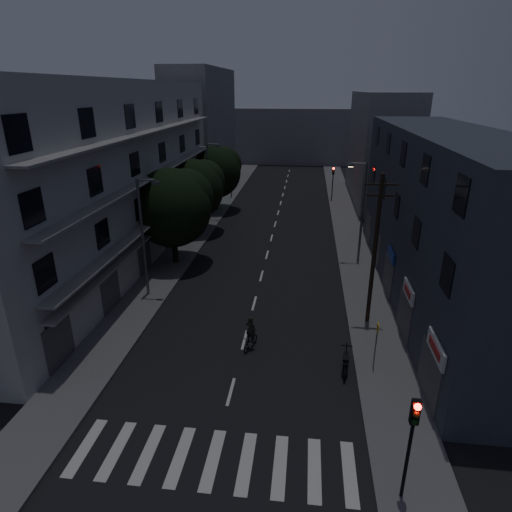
% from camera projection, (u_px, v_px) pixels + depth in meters
% --- Properties ---
extents(ground, '(160.00, 160.00, 0.00)m').
position_uv_depth(ground, '(272.00, 236.00, 41.47)').
color(ground, black).
rests_on(ground, ground).
extents(sidewalk_left, '(3.00, 90.00, 0.15)m').
position_uv_depth(sidewalk_left, '(196.00, 233.00, 42.28)').
color(sidewalk_left, '#565659').
rests_on(sidewalk_left, ground).
extents(sidewalk_right, '(3.00, 90.00, 0.15)m').
position_uv_depth(sidewalk_right, '(351.00, 238.00, 40.61)').
color(sidewalk_right, '#565659').
rests_on(sidewalk_right, ground).
extents(crosswalk, '(10.90, 3.00, 0.01)m').
position_uv_depth(crosswalk, '(213.00, 459.00, 16.52)').
color(crosswalk, beige).
rests_on(crosswalk, ground).
extents(lane_markings, '(0.15, 60.50, 0.01)m').
position_uv_depth(lane_markings, '(277.00, 218.00, 47.25)').
color(lane_markings, beige).
rests_on(lane_markings, ground).
extents(building_left, '(7.00, 36.00, 14.00)m').
position_uv_depth(building_left, '(115.00, 175.00, 33.78)').
color(building_left, '#AFAFAA').
rests_on(building_left, ground).
extents(building_right, '(6.19, 28.00, 11.00)m').
position_uv_depth(building_right, '(441.00, 217.00, 27.96)').
color(building_right, '#2D323D').
rests_on(building_right, ground).
extents(building_far_left, '(6.00, 20.00, 16.00)m').
position_uv_depth(building_far_left, '(203.00, 129.00, 61.13)').
color(building_far_left, slate).
rests_on(building_far_left, ground).
extents(building_far_right, '(6.00, 20.00, 13.00)m').
position_uv_depth(building_far_right, '(380.00, 147.00, 53.47)').
color(building_far_right, slate).
rests_on(building_far_right, ground).
extents(building_far_end, '(24.00, 8.00, 10.00)m').
position_uv_depth(building_far_end, '(292.00, 136.00, 81.23)').
color(building_far_end, slate).
rests_on(building_far_end, ground).
extents(tree_near, '(6.18, 6.18, 7.62)m').
position_uv_depth(tree_near, '(173.00, 205.00, 33.30)').
color(tree_near, black).
rests_on(tree_near, sidewalk_left).
extents(tree_mid, '(5.73, 5.73, 7.05)m').
position_uv_depth(tree_mid, '(195.00, 187.00, 41.06)').
color(tree_mid, black).
rests_on(tree_mid, sidewalk_left).
extents(tree_far, '(5.89, 5.89, 7.28)m').
position_uv_depth(tree_far, '(216.00, 170.00, 48.60)').
color(tree_far, black).
rests_on(tree_far, sidewalk_left).
extents(traffic_signal_near, '(0.28, 0.37, 4.10)m').
position_uv_depth(traffic_signal_near, '(413.00, 430.00, 13.78)').
color(traffic_signal_near, black).
rests_on(traffic_signal_near, sidewalk_right).
extents(traffic_signal_far_right, '(0.28, 0.37, 4.10)m').
position_uv_depth(traffic_signal_far_right, '(333.00, 177.00, 53.42)').
color(traffic_signal_far_right, black).
rests_on(traffic_signal_far_right, sidewalk_right).
extents(traffic_signal_far_left, '(0.28, 0.37, 4.10)m').
position_uv_depth(traffic_signal_far_left, '(231.00, 175.00, 54.63)').
color(traffic_signal_far_left, black).
rests_on(traffic_signal_far_left, sidewalk_left).
extents(street_lamp_left_near, '(1.51, 0.25, 8.00)m').
position_uv_depth(street_lamp_left_near, '(144.00, 232.00, 27.96)').
color(street_lamp_left_near, '#595D61').
rests_on(street_lamp_left_near, sidewalk_left).
extents(street_lamp_right, '(1.51, 0.25, 8.00)m').
position_uv_depth(street_lamp_right, '(361.00, 208.00, 33.72)').
color(street_lamp_right, '#56595D').
rests_on(street_lamp_right, sidewalk_right).
extents(street_lamp_left_far, '(1.51, 0.25, 8.00)m').
position_uv_depth(street_lamp_left_far, '(209.00, 178.00, 45.08)').
color(street_lamp_left_far, slate).
rests_on(street_lamp_left_far, sidewalk_left).
extents(utility_pole, '(1.80, 0.24, 9.00)m').
position_uv_depth(utility_pole, '(375.00, 248.00, 24.35)').
color(utility_pole, black).
rests_on(utility_pole, sidewalk_right).
extents(bus_stop_sign, '(0.06, 0.35, 2.52)m').
position_uv_depth(bus_stop_sign, '(377.00, 338.00, 21.12)').
color(bus_stop_sign, '#595B60').
rests_on(bus_stop_sign, sidewalk_right).
extents(motorcycle, '(0.58, 2.01, 1.29)m').
position_uv_depth(motorcycle, '(345.00, 363.00, 21.45)').
color(motorcycle, black).
rests_on(motorcycle, ground).
extents(cyclist, '(1.03, 1.67, 1.99)m').
position_uv_depth(cyclist, '(251.00, 338.00, 23.36)').
color(cyclist, black).
rests_on(cyclist, ground).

